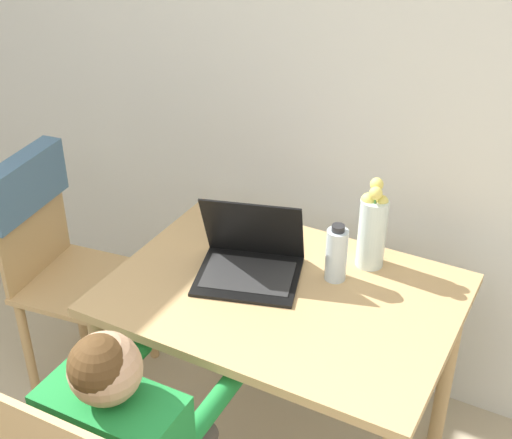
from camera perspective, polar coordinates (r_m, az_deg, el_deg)
wall_back at (r=2.37m, az=9.71°, el=12.17°), size 6.40×0.05×2.50m
dining_table at (r=2.19m, az=2.10°, el=-7.83°), size 1.02×0.73×0.73m
chair_spare at (r=2.69m, az=-16.21°, el=-1.34°), size 0.48×0.45×0.92m
person_seated at (r=1.89m, az=-10.07°, el=-16.63°), size 0.36×0.43×0.97m
laptop at (r=2.17m, az=-0.46°, el=-2.97°), size 0.37×0.34×0.25m
flower_vase at (r=2.20m, az=9.30°, el=-0.64°), size 0.09×0.09×0.29m
water_bottle at (r=2.14m, az=6.45°, el=-2.75°), size 0.07×0.07×0.19m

